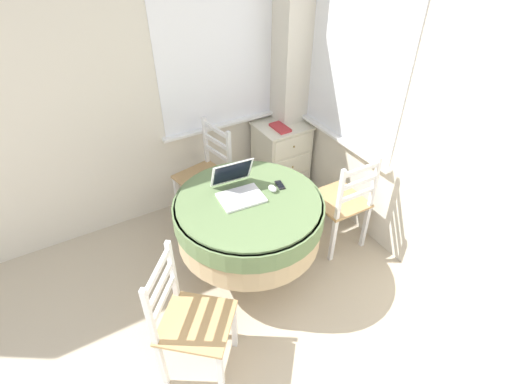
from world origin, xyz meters
TOP-DOWN VIEW (x-y plane):
  - corner_room_shell at (1.37, 1.84)m, footprint 4.60×4.72m
  - round_dining_table at (1.16, 1.68)m, footprint 1.11×1.11m
  - laptop at (1.13, 1.78)m, footprint 0.34×0.36m
  - computer_mouse at (1.37, 1.69)m, footprint 0.05×0.08m
  - cell_phone at (1.45, 1.72)m, footprint 0.07×0.12m
  - dining_chair_near_back_window at (1.20, 2.55)m, footprint 0.50×0.48m
  - dining_chair_near_right_window at (2.02, 1.60)m, footprint 0.41×0.43m
  - dining_chair_camera_near at (0.45, 1.18)m, footprint 0.59×0.58m
  - corner_cabinet at (2.06, 2.61)m, footprint 0.50×0.44m
  - book_on_cabinet at (2.01, 2.56)m, footprint 0.12×0.22m

SIDE VIEW (x-z plane):
  - corner_cabinet at x=2.06m, z-range 0.00..0.72m
  - dining_chair_near_back_window at x=1.20m, z-range -0.01..0.92m
  - dining_chair_near_right_window at x=2.02m, z-range -0.01..0.92m
  - dining_chair_camera_near at x=0.45m, z-range -0.01..0.92m
  - round_dining_table at x=1.16m, z-range 0.23..1.00m
  - book_on_cabinet at x=2.01m, z-range 0.72..0.74m
  - cell_phone at x=1.45m, z-range 0.77..0.78m
  - computer_mouse at x=1.37m, z-range 0.77..0.82m
  - laptop at x=1.13m, z-range 0.70..0.94m
  - corner_room_shell at x=1.37m, z-range 0.00..2.55m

